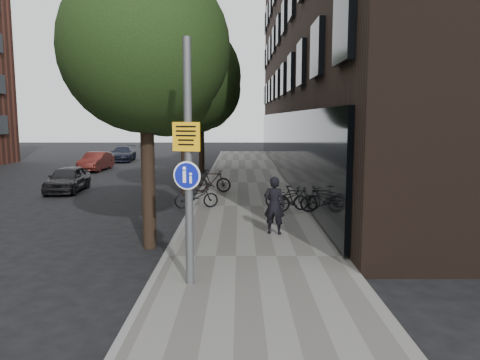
{
  "coord_description": "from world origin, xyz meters",
  "views": [
    {
      "loc": [
        -0.16,
        -7.86,
        3.5
      ],
      "look_at": [
        -0.15,
        3.45,
        2.0
      ],
      "focal_mm": 35.0,
      "sensor_mm": 36.0,
      "label": 1
    }
  ],
  "objects_px": {
    "pedestrian": "(274,205)",
    "parked_car_near": "(68,179)",
    "signpost": "(188,163)",
    "parked_bike_facade_near": "(287,198)"
  },
  "relations": [
    {
      "from": "signpost",
      "to": "parked_car_near",
      "type": "height_order",
      "value": "signpost"
    },
    {
      "from": "signpost",
      "to": "parked_bike_facade_near",
      "type": "distance_m",
      "value": 8.66
    },
    {
      "from": "parked_bike_facade_near",
      "to": "parked_car_near",
      "type": "distance_m",
      "value": 11.09
    },
    {
      "from": "pedestrian",
      "to": "parked_car_near",
      "type": "xyz_separation_m",
      "value": [
        -9.22,
        8.64,
        -0.35
      ]
    },
    {
      "from": "pedestrian",
      "to": "parked_bike_facade_near",
      "type": "bearing_deg",
      "value": -83.99
    },
    {
      "from": "signpost",
      "to": "pedestrian",
      "type": "height_order",
      "value": "signpost"
    },
    {
      "from": "signpost",
      "to": "parked_car_near",
      "type": "distance_m",
      "value": 14.82
    },
    {
      "from": "pedestrian",
      "to": "parked_car_near",
      "type": "relative_size",
      "value": 0.47
    },
    {
      "from": "parked_bike_facade_near",
      "to": "parked_car_near",
      "type": "bearing_deg",
      "value": 84.59
    },
    {
      "from": "signpost",
      "to": "pedestrian",
      "type": "bearing_deg",
      "value": 79.35
    }
  ]
}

